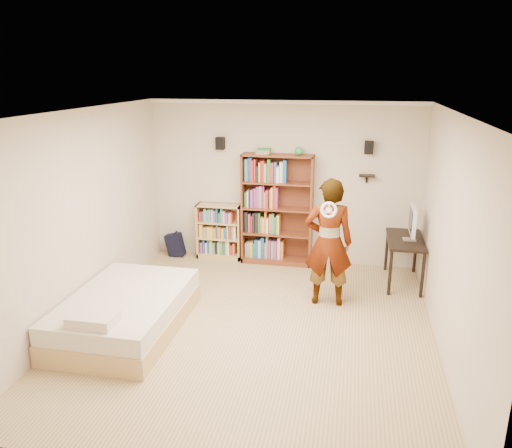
{
  "coord_description": "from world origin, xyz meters",
  "views": [
    {
      "loc": [
        1.14,
        -5.58,
        3.14
      ],
      "look_at": [
        -0.09,
        0.6,
        1.2
      ],
      "focal_mm": 35.0,
      "sensor_mm": 36.0,
      "label": 1
    }
  ],
  "objects_px": {
    "tall_bookshelf": "(277,210)",
    "computer_desk": "(404,261)",
    "low_bookshelf": "(219,231)",
    "daybed": "(126,308)",
    "person": "(329,243)"
  },
  "relations": [
    {
      "from": "daybed",
      "to": "person",
      "type": "relative_size",
      "value": 1.13
    },
    {
      "from": "tall_bookshelf",
      "to": "person",
      "type": "relative_size",
      "value": 1.03
    },
    {
      "from": "low_bookshelf",
      "to": "computer_desk",
      "type": "height_order",
      "value": "low_bookshelf"
    },
    {
      "from": "daybed",
      "to": "low_bookshelf",
      "type": "bearing_deg",
      "value": 79.83
    },
    {
      "from": "daybed",
      "to": "tall_bookshelf",
      "type": "bearing_deg",
      "value": 60.79
    },
    {
      "from": "tall_bookshelf",
      "to": "computer_desk",
      "type": "height_order",
      "value": "tall_bookshelf"
    },
    {
      "from": "low_bookshelf",
      "to": "daybed",
      "type": "height_order",
      "value": "low_bookshelf"
    },
    {
      "from": "low_bookshelf",
      "to": "tall_bookshelf",
      "type": "bearing_deg",
      "value": -1.53
    },
    {
      "from": "tall_bookshelf",
      "to": "computer_desk",
      "type": "distance_m",
      "value": 2.17
    },
    {
      "from": "tall_bookshelf",
      "to": "daybed",
      "type": "relative_size",
      "value": 0.92
    },
    {
      "from": "low_bookshelf",
      "to": "daybed",
      "type": "distance_m",
      "value": 2.75
    },
    {
      "from": "low_bookshelf",
      "to": "daybed",
      "type": "xyz_separation_m",
      "value": [
        -0.48,
        -2.7,
        -0.18
      ]
    },
    {
      "from": "low_bookshelf",
      "to": "person",
      "type": "xyz_separation_m",
      "value": [
        1.94,
        -1.44,
        0.42
      ]
    },
    {
      "from": "computer_desk",
      "to": "person",
      "type": "height_order",
      "value": "person"
    },
    {
      "from": "daybed",
      "to": "person",
      "type": "distance_m",
      "value": 2.8
    }
  ]
}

